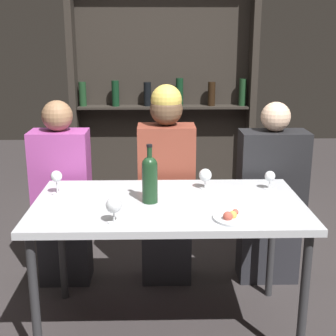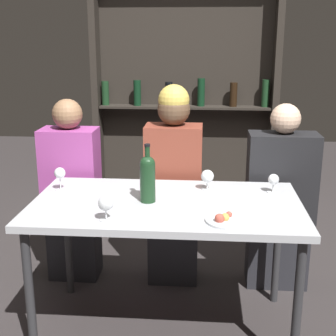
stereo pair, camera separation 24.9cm
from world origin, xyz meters
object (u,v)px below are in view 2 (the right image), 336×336
at_px(wine_glass_0, 207,177).
at_px(seated_person_right, 280,204).
at_px(seated_person_center, 173,188).
at_px(wine_bottle, 148,177).
at_px(wine_glass_1, 60,174).
at_px(wine_glass_2, 106,204).
at_px(seated_person_left, 72,196).
at_px(food_plate_0, 227,220).
at_px(wine_glass_3, 273,180).

bearing_deg(wine_glass_0, seated_person_right, 36.03).
xyz_separation_m(wine_glass_0, seated_person_center, (-0.22, 0.34, -0.18)).
bearing_deg(seated_person_center, wine_bottle, -99.46).
xyz_separation_m(wine_glass_1, seated_person_right, (1.28, 0.41, -0.29)).
xyz_separation_m(wine_glass_2, seated_person_right, (0.93, 0.83, -0.27)).
bearing_deg(wine_glass_2, seated_person_left, 116.18).
height_order(food_plate_0, seated_person_left, seated_person_left).
xyz_separation_m(wine_glass_3, food_plate_0, (-0.27, -0.45, -0.06)).
distance_m(wine_glass_2, seated_person_left, 0.96).
distance_m(wine_glass_0, wine_glass_3, 0.36).
height_order(wine_bottle, wine_glass_2, wine_bottle).
bearing_deg(food_plate_0, wine_bottle, 148.22).
distance_m(wine_bottle, seated_person_right, 1.00).
height_order(wine_glass_1, wine_glass_3, wine_glass_1).
bearing_deg(seated_person_right, seated_person_center, -180.00).
xyz_separation_m(wine_glass_0, seated_person_left, (-0.88, 0.34, -0.25)).
relative_size(wine_glass_0, seated_person_right, 0.10).
xyz_separation_m(seated_person_left, seated_person_center, (0.66, 0.00, 0.07)).
bearing_deg(wine_glass_3, food_plate_0, -120.81).
height_order(wine_bottle, seated_person_left, seated_person_left).
distance_m(food_plate_0, seated_person_center, 0.87).
relative_size(wine_bottle, wine_glass_2, 2.55).
xyz_separation_m(food_plate_0, seated_person_center, (-0.31, 0.80, -0.12)).
bearing_deg(wine_glass_1, seated_person_right, 17.81).
relative_size(wine_bottle, seated_person_right, 0.26).
bearing_deg(food_plate_0, wine_glass_3, 59.19).
bearing_deg(seated_person_right, wine_glass_2, -138.34).
bearing_deg(seated_person_left, wine_glass_2, -63.82).
bearing_deg(wine_bottle, seated_person_right, 35.73).
bearing_deg(wine_glass_0, wine_glass_3, -3.09).
bearing_deg(seated_person_left, seated_person_center, 0.00).
distance_m(wine_glass_2, seated_person_right, 1.28).
bearing_deg(wine_bottle, seated_person_center, 80.54).
bearing_deg(wine_glass_0, wine_glass_2, -133.60).
height_order(seated_person_left, seated_person_center, seated_person_center).
height_order(seated_person_left, seated_person_right, seated_person_left).
height_order(wine_glass_2, seated_person_right, seated_person_right).
distance_m(wine_glass_0, seated_person_center, 0.44).
height_order(wine_glass_3, seated_person_center, seated_person_center).
bearing_deg(wine_bottle, wine_glass_0, 35.27).
height_order(wine_bottle, wine_glass_3, wine_bottle).
distance_m(food_plate_0, seated_person_right, 0.91).
relative_size(wine_bottle, wine_glass_0, 2.66).
bearing_deg(seated_person_center, seated_person_right, 0.00).
height_order(wine_bottle, seated_person_right, seated_person_right).
height_order(wine_glass_1, seated_person_left, seated_person_left).
height_order(wine_bottle, food_plate_0, wine_bottle).
distance_m(seated_person_left, seated_person_center, 0.67).
relative_size(wine_glass_1, seated_person_left, 0.11).
relative_size(wine_glass_0, wine_glass_2, 0.96).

